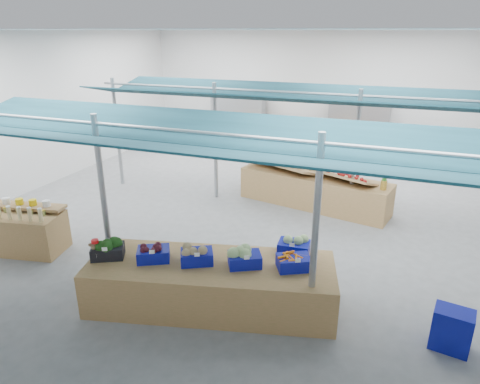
{
  "coord_description": "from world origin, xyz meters",
  "views": [
    {
      "loc": [
        3.41,
        -9.28,
        4.19
      ],
      "look_at": [
        0.48,
        -1.6,
        1.07
      ],
      "focal_mm": 32.0,
      "sensor_mm": 36.0,
      "label": 1
    }
  ],
  "objects_px": {
    "bottle_shelf": "(20,230)",
    "crate_stack": "(452,330)",
    "fruit_counter": "(314,191)",
    "vendor_right": "(345,168)",
    "veg_counter": "(211,284)",
    "vendor_left": "(280,161)"
  },
  "relations": [
    {
      "from": "veg_counter",
      "to": "crate_stack",
      "type": "height_order",
      "value": "veg_counter"
    },
    {
      "from": "veg_counter",
      "to": "fruit_counter",
      "type": "relative_size",
      "value": 1.03
    },
    {
      "from": "veg_counter",
      "to": "vendor_right",
      "type": "xyz_separation_m",
      "value": [
        1.27,
        5.83,
        0.38
      ]
    },
    {
      "from": "fruit_counter",
      "to": "vendor_right",
      "type": "relative_size",
      "value": 2.5
    },
    {
      "from": "fruit_counter",
      "to": "vendor_left",
      "type": "xyz_separation_m",
      "value": [
        -1.2,
        1.1,
        0.35
      ]
    },
    {
      "from": "fruit_counter",
      "to": "crate_stack",
      "type": "xyz_separation_m",
      "value": [
        2.87,
        -4.49,
        -0.1
      ]
    },
    {
      "from": "bottle_shelf",
      "to": "fruit_counter",
      "type": "height_order",
      "value": "bottle_shelf"
    },
    {
      "from": "fruit_counter",
      "to": "vendor_left",
      "type": "relative_size",
      "value": 2.5
    },
    {
      "from": "veg_counter",
      "to": "vendor_right",
      "type": "distance_m",
      "value": 5.98
    },
    {
      "from": "bottle_shelf",
      "to": "vendor_right",
      "type": "xyz_separation_m",
      "value": [
        5.66,
        5.49,
        0.32
      ]
    },
    {
      "from": "vendor_right",
      "to": "crate_stack",
      "type": "bearing_deg",
      "value": 123.75
    },
    {
      "from": "bottle_shelf",
      "to": "crate_stack",
      "type": "relative_size",
      "value": 3.11
    },
    {
      "from": "bottle_shelf",
      "to": "fruit_counter",
      "type": "bearing_deg",
      "value": 29.5
    },
    {
      "from": "crate_stack",
      "to": "vendor_right",
      "type": "distance_m",
      "value": 6.05
    },
    {
      "from": "bottle_shelf",
      "to": "crate_stack",
      "type": "xyz_separation_m",
      "value": [
        7.93,
        -0.09,
        -0.13
      ]
    },
    {
      "from": "vendor_left",
      "to": "veg_counter",
      "type": "bearing_deg",
      "value": 106.79
    },
    {
      "from": "crate_stack",
      "to": "bottle_shelf",
      "type": "bearing_deg",
      "value": 179.34
    },
    {
      "from": "vendor_right",
      "to": "fruit_counter",
      "type": "bearing_deg",
      "value": 73.03
    },
    {
      "from": "crate_stack",
      "to": "veg_counter",
      "type": "bearing_deg",
      "value": -175.98
    },
    {
      "from": "bottle_shelf",
      "to": "crate_stack",
      "type": "bearing_deg",
      "value": -12.14
    },
    {
      "from": "fruit_counter",
      "to": "vendor_right",
      "type": "distance_m",
      "value": 1.3
    },
    {
      "from": "veg_counter",
      "to": "fruit_counter",
      "type": "distance_m",
      "value": 4.78
    }
  ]
}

